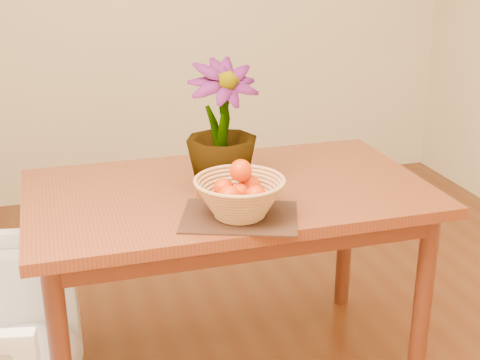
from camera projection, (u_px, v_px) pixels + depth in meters
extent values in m
cube|color=maroon|center=(229.00, 193.00, 2.35)|extent=(1.40, 0.80, 0.04)
cube|color=#522313|center=(229.00, 209.00, 2.37)|extent=(1.28, 0.68, 0.08)
cylinder|color=#522313|center=(422.00, 305.00, 2.36)|extent=(0.06, 0.06, 0.71)
cylinder|color=#522313|center=(54.00, 270.00, 2.60)|extent=(0.06, 0.06, 0.71)
cylinder|color=#522313|center=(345.00, 231.00, 2.94)|extent=(0.06, 0.06, 0.71)
cube|color=#371E14|center=(240.00, 217.00, 2.10)|extent=(0.43, 0.38, 0.01)
cylinder|color=tan|center=(240.00, 215.00, 2.10)|extent=(0.15, 0.15, 0.01)
sphere|color=red|center=(240.00, 193.00, 2.07)|extent=(0.06, 0.06, 0.06)
sphere|color=red|center=(249.00, 185.00, 2.12)|extent=(0.07, 0.07, 0.07)
sphere|color=red|center=(224.00, 188.00, 2.10)|extent=(0.06, 0.06, 0.06)
sphere|color=red|center=(229.00, 197.00, 2.02)|extent=(0.07, 0.07, 0.07)
sphere|color=red|center=(256.00, 196.00, 2.04)|extent=(0.06, 0.06, 0.06)
sphere|color=red|center=(241.00, 171.00, 2.08)|extent=(0.07, 0.07, 0.07)
imported|color=#113E12|center=(222.00, 126.00, 2.27)|extent=(0.27, 0.27, 0.44)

